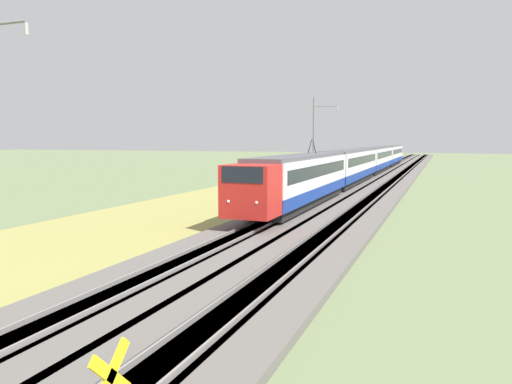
% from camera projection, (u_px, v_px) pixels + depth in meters
% --- Properties ---
extents(ballast_main, '(240.00, 4.40, 0.30)m').
position_uv_depth(ballast_main, '(345.00, 188.00, 51.97)').
color(ballast_main, '#605B56').
rests_on(ballast_main, ground).
extents(ballast_adjacent, '(240.00, 4.40, 0.30)m').
position_uv_depth(ballast_adjacent, '(385.00, 189.00, 50.54)').
color(ballast_adjacent, '#605B56').
rests_on(ballast_adjacent, ground).
extents(track_main, '(240.00, 1.57, 0.45)m').
position_uv_depth(track_main, '(345.00, 187.00, 51.97)').
color(track_main, '#4C4238').
rests_on(track_main, ground).
extents(track_adjacent, '(240.00, 1.57, 0.45)m').
position_uv_depth(track_adjacent, '(385.00, 189.00, 50.54)').
color(track_adjacent, '#4C4238').
rests_on(track_adjacent, ground).
extents(grass_verge, '(240.00, 13.41, 0.12)m').
position_uv_depth(grass_verge, '(284.00, 186.00, 54.29)').
color(grass_verge, '#99934C').
rests_on(grass_verge, ground).
extents(passenger_train, '(84.48, 2.85, 5.14)m').
position_uv_depth(passenger_train, '(365.00, 161.00, 65.06)').
color(passenger_train, red).
rests_on(passenger_train, ground).
extents(catenary_mast_mid, '(0.22, 2.56, 9.35)m').
position_uv_depth(catenary_mast_mid, '(314.00, 143.00, 50.73)').
color(catenary_mast_mid, slate).
rests_on(catenary_mast_mid, ground).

